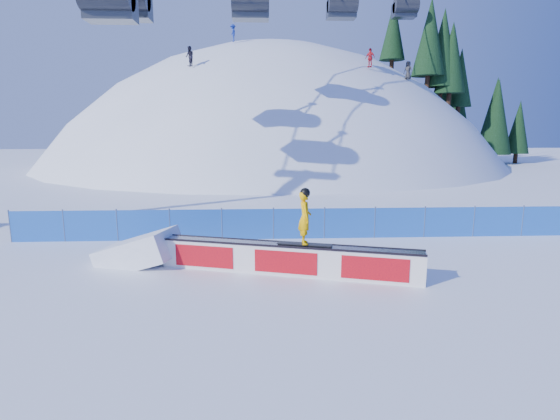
{
  "coord_description": "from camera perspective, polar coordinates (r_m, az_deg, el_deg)",
  "views": [
    {
      "loc": [
        -1.56,
        -12.1,
        4.3
      ],
      "look_at": [
        -0.87,
        2.01,
        1.62
      ],
      "focal_mm": 28.0,
      "sensor_mm": 36.0,
      "label": 1
    }
  ],
  "objects": [
    {
      "name": "ground",
      "position": [
        12.94,
        4.33,
        -8.72
      ],
      "size": [
        160.0,
        160.0,
        0.0
      ],
      "primitive_type": "plane",
      "color": "white",
      "rests_on": "ground"
    },
    {
      "name": "snow_hill",
      "position": [
        58.54,
        -1.09,
        -11.68
      ],
      "size": [
        64.0,
        64.0,
        64.0
      ],
      "color": "white",
      "rests_on": "ground"
    },
    {
      "name": "treeline",
      "position": [
        57.81,
        21.17,
        16.71
      ],
      "size": [
        20.64,
        11.75,
        20.24
      ],
      "color": "black",
      "rests_on": "ground"
    },
    {
      "name": "safety_fence",
      "position": [
        17.08,
        2.5,
        -1.79
      ],
      "size": [
        22.05,
        0.05,
        1.3
      ],
      "color": "blue",
      "rests_on": "ground"
    },
    {
      "name": "rail_box",
      "position": [
        13.01,
        0.97,
        -6.43
      ],
      "size": [
        7.67,
        2.72,
        0.94
      ],
      "rotation": [
        0.0,
        0.0,
        -0.28
      ],
      "color": "white",
      "rests_on": "ground"
    },
    {
      "name": "snow_ramp",
      "position": [
        14.94,
        -17.83,
        -6.54
      ],
      "size": [
        2.89,
        2.24,
        1.59
      ],
      "primitive_type": null,
      "rotation": [
        0.0,
        -0.31,
        -0.28
      ],
      "color": "white",
      "rests_on": "ground"
    },
    {
      "name": "snowboarder",
      "position": [
        12.59,
        3.26,
        -0.93
      ],
      "size": [
        1.62,
        0.73,
        1.67
      ],
      "rotation": [
        0.0,
        0.0,
        1.61
      ],
      "color": "black",
      "rests_on": "rail_box"
    },
    {
      "name": "distant_skiers",
      "position": [
        43.12,
        0.84,
        20.03
      ],
      "size": [
        20.73,
        8.18,
        5.81
      ],
      "color": "black",
      "rests_on": "ground"
    }
  ]
}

